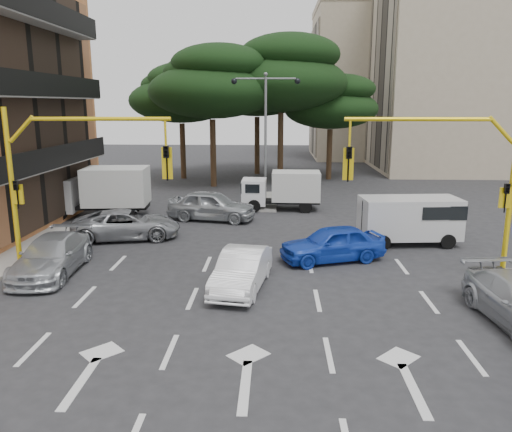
{
  "coord_description": "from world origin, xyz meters",
  "views": [
    {
      "loc": [
        0.63,
        -14.91,
        6.12
      ],
      "look_at": [
        -0.15,
        4.99,
        1.6
      ],
      "focal_mm": 35.0,
      "sensor_mm": 36.0,
      "label": 1
    }
  ],
  "objects_px": {
    "signal_mast_right": "(459,171)",
    "car_silver_cross_b": "(212,205)",
    "van_white": "(409,220)",
    "street_lamp_center": "(266,115)",
    "car_blue_compact": "(332,243)",
    "car_white_hatch": "(242,270)",
    "box_truck_b": "(282,191)",
    "car_silver_wagon": "(52,256)",
    "car_silver_cross_a": "(127,224)",
    "signal_mast_left": "(61,169)",
    "box_truck_a": "(98,193)"
  },
  "relations": [
    {
      "from": "car_silver_cross_a",
      "to": "box_truck_a",
      "type": "bearing_deg",
      "value": 21.28
    },
    {
      "from": "signal_mast_right",
      "to": "car_white_hatch",
      "type": "bearing_deg",
      "value": -171.89
    },
    {
      "from": "car_white_hatch",
      "to": "car_silver_cross_a",
      "type": "relative_size",
      "value": 0.83
    },
    {
      "from": "street_lamp_center",
      "to": "car_silver_cross_a",
      "type": "relative_size",
      "value": 1.61
    },
    {
      "from": "car_silver_cross_b",
      "to": "box_truck_b",
      "type": "relative_size",
      "value": 1.01
    },
    {
      "from": "signal_mast_right",
      "to": "box_truck_a",
      "type": "relative_size",
      "value": 1.08
    },
    {
      "from": "signal_mast_right",
      "to": "van_white",
      "type": "relative_size",
      "value": 1.42
    },
    {
      "from": "box_truck_a",
      "to": "signal_mast_left",
      "type": "bearing_deg",
      "value": -171.56
    },
    {
      "from": "car_white_hatch",
      "to": "box_truck_b",
      "type": "relative_size",
      "value": 0.87
    },
    {
      "from": "street_lamp_center",
      "to": "car_silver_cross_b",
      "type": "relative_size",
      "value": 1.67
    },
    {
      "from": "van_white",
      "to": "car_silver_cross_b",
      "type": "bearing_deg",
      "value": -119.43
    },
    {
      "from": "car_silver_cross_a",
      "to": "car_silver_cross_b",
      "type": "xyz_separation_m",
      "value": [
        3.44,
        3.89,
        0.12
      ]
    },
    {
      "from": "car_white_hatch",
      "to": "van_white",
      "type": "bearing_deg",
      "value": 48.85
    },
    {
      "from": "street_lamp_center",
      "to": "car_blue_compact",
      "type": "relative_size",
      "value": 1.87
    },
    {
      "from": "box_truck_a",
      "to": "car_silver_cross_b",
      "type": "bearing_deg",
      "value": -98.71
    },
    {
      "from": "car_silver_cross_a",
      "to": "van_white",
      "type": "xyz_separation_m",
      "value": [
        12.75,
        -0.33,
        0.39
      ]
    },
    {
      "from": "box_truck_a",
      "to": "signal_mast_right",
      "type": "bearing_deg",
      "value": -125.5
    },
    {
      "from": "street_lamp_center",
      "to": "car_silver_wagon",
      "type": "height_order",
      "value": "street_lamp_center"
    },
    {
      "from": "signal_mast_right",
      "to": "car_silver_wagon",
      "type": "xyz_separation_m",
      "value": [
        -14.31,
        0.2,
        -3.2
      ]
    },
    {
      "from": "car_silver_wagon",
      "to": "van_white",
      "type": "distance_m",
      "value": 14.8
    },
    {
      "from": "van_white",
      "to": "car_silver_cross_a",
      "type": "bearing_deg",
      "value": -96.56
    },
    {
      "from": "signal_mast_left",
      "to": "street_lamp_center",
      "type": "xyz_separation_m",
      "value": [
        6.8,
        14.01,
        1.54
      ]
    },
    {
      "from": "car_silver_cross_b",
      "to": "car_white_hatch",
      "type": "bearing_deg",
      "value": -155.89
    },
    {
      "from": "signal_mast_right",
      "to": "van_white",
      "type": "height_order",
      "value": "signal_mast_right"
    },
    {
      "from": "street_lamp_center",
      "to": "car_silver_cross_b",
      "type": "xyz_separation_m",
      "value": [
        -2.75,
        -5.01,
        -4.64
      ]
    },
    {
      "from": "van_white",
      "to": "box_truck_b",
      "type": "bearing_deg",
      "value": -146.7
    },
    {
      "from": "street_lamp_center",
      "to": "box_truck_a",
      "type": "bearing_deg",
      "value": -153.09
    },
    {
      "from": "signal_mast_right",
      "to": "car_blue_compact",
      "type": "xyz_separation_m",
      "value": [
        -3.91,
        2.15,
        -3.18
      ]
    },
    {
      "from": "car_silver_wagon",
      "to": "car_silver_cross_b",
      "type": "height_order",
      "value": "car_silver_cross_b"
    },
    {
      "from": "signal_mast_left",
      "to": "car_silver_cross_a",
      "type": "relative_size",
      "value": 1.24
    },
    {
      "from": "car_silver_cross_b",
      "to": "box_truck_b",
      "type": "height_order",
      "value": "box_truck_b"
    },
    {
      "from": "signal_mast_left",
      "to": "van_white",
      "type": "xyz_separation_m",
      "value": [
        13.37,
        4.78,
        -2.82
      ]
    },
    {
      "from": "car_blue_compact",
      "to": "van_white",
      "type": "bearing_deg",
      "value": 107.39
    },
    {
      "from": "car_blue_compact",
      "to": "box_truck_a",
      "type": "bearing_deg",
      "value": -139.81
    },
    {
      "from": "signal_mast_right",
      "to": "car_silver_cross_b",
      "type": "relative_size",
      "value": 1.29
    },
    {
      "from": "street_lamp_center",
      "to": "car_silver_wagon",
      "type": "bearing_deg",
      "value": -118.52
    },
    {
      "from": "street_lamp_center",
      "to": "car_silver_cross_b",
      "type": "distance_m",
      "value": 7.36
    },
    {
      "from": "signal_mast_right",
      "to": "box_truck_b",
      "type": "xyz_separation_m",
      "value": [
        -5.8,
        11.81,
        -2.76
      ]
    },
    {
      "from": "signal_mast_left",
      "to": "car_blue_compact",
      "type": "xyz_separation_m",
      "value": [
        9.7,
        2.15,
        -3.18
      ]
    },
    {
      "from": "car_silver_cross_a",
      "to": "car_silver_wagon",
      "type": "bearing_deg",
      "value": 153.29
    },
    {
      "from": "street_lamp_center",
      "to": "van_white",
      "type": "xyz_separation_m",
      "value": [
        6.56,
        -9.23,
        -4.37
      ]
    },
    {
      "from": "car_silver_cross_b",
      "to": "box_truck_b",
      "type": "bearing_deg",
      "value": -41.85
    },
    {
      "from": "signal_mast_right",
      "to": "car_white_hatch",
      "type": "relative_size",
      "value": 1.5
    },
    {
      "from": "signal_mast_right",
      "to": "box_truck_b",
      "type": "height_order",
      "value": "signal_mast_right"
    },
    {
      "from": "signal_mast_right",
      "to": "van_white",
      "type": "xyz_separation_m",
      "value": [
        -0.24,
        4.78,
        -2.82
      ]
    },
    {
      "from": "van_white",
      "to": "box_truck_a",
      "type": "relative_size",
      "value": 0.76
    },
    {
      "from": "car_silver_cross_a",
      "to": "signal_mast_right",
      "type": "bearing_deg",
      "value": -123.19
    },
    {
      "from": "car_white_hatch",
      "to": "box_truck_a",
      "type": "xyz_separation_m",
      "value": [
        -8.53,
        10.48,
        0.71
      ]
    },
    {
      "from": "car_silver_wagon",
      "to": "box_truck_b",
      "type": "xyz_separation_m",
      "value": [
        8.5,
        11.61,
        0.45
      ]
    },
    {
      "from": "signal_mast_right",
      "to": "car_white_hatch",
      "type": "xyz_separation_m",
      "value": [
        -7.27,
        -1.04,
        -3.23
      ]
    }
  ]
}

